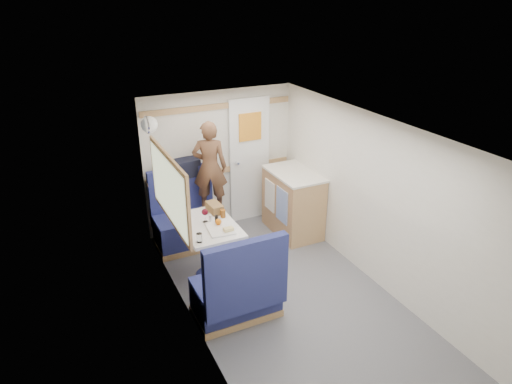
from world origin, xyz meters
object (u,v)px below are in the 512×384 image
pepper_grinder (216,220)px  tumbler_left (199,238)px  dinette_table (209,236)px  person (210,167)px  orange_fruit (218,222)px  wine_glass (205,213)px  tray (220,229)px  bench_far (188,224)px  bench_near (238,294)px  galley_counter (293,202)px  bread_loaf (215,208)px  dome_light (149,125)px  cheese_block (228,229)px  salt_grinder (210,218)px  duffel_bag (181,169)px  beer_glass (223,214)px

pepper_grinder → tumbler_left: bearing=-135.3°
dinette_table → person: person is taller
orange_fruit → person: bearing=74.7°
wine_glass → tumbler_left: wine_glass is taller
tray → bench_far: bearing=94.4°
bench_far → orange_fruit: (0.09, -0.96, 0.47)m
bench_far → tumbler_left: 1.32m
bench_near → galley_counter: bench_near is taller
bench_far → bread_loaf: bearing=-72.4°
bench_far → wine_glass: bench_far is taller
bench_near → bread_loaf: size_ratio=4.04×
dinette_table → dome_light: (-0.39, 0.85, 1.18)m
pepper_grinder → galley_counter: bearing=22.9°
cheese_block → wine_glass: 0.39m
bench_near → salt_grinder: (0.05, 0.92, 0.46)m
person → pepper_grinder: person is taller
bench_near → tray: size_ratio=2.86×
dome_light → pepper_grinder: (0.49, -0.88, -0.98)m
tumbler_left → person: bearing=64.3°
tumbler_left → salt_grinder: (0.27, 0.40, -0.01)m
duffel_bag → beer_glass: duffel_bag is taller
tray → pepper_grinder: size_ratio=3.56×
bench_far → bread_loaf: 0.78m
bread_loaf → dinette_table: bearing=-124.4°
bench_far → pepper_grinder: size_ratio=10.16×
beer_glass → tumbler_left: bearing=-135.9°
galley_counter → bread_loaf: (-1.28, -0.28, 0.31)m
duffel_bag → tray: bearing=-95.6°
bench_far → orange_fruit: size_ratio=14.63×
bench_near → duffel_bag: 2.11m
dinette_table → wine_glass: (-0.01, 0.06, 0.28)m
dinette_table → person: bearing=67.5°
duffel_bag → wine_glass: (-0.05, -1.06, -0.17)m
cheese_block → beer_glass: 0.38m
dinette_table → cheese_block: size_ratio=8.31×
person → dome_light: bearing=24.8°
dinette_table → galley_counter: size_ratio=1.00×
bench_far → duffel_bag: bearing=82.1°
tray → tumbler_left: bearing=-151.4°
dinette_table → pepper_grinder: bearing=-17.0°
dome_light → pepper_grinder: dome_light is taller
person → cheese_block: bearing=103.8°
galley_counter → cheese_block: size_ratio=8.31×
tumbler_left → beer_glass: (0.45, 0.44, -0.00)m
dinette_table → wine_glass: 0.28m
bench_near → beer_glass: 1.09m
pepper_grinder → tray: bearing=-95.7°
dome_light → orange_fruit: dome_light is taller
galley_counter → tray: 1.59m
wine_glass → beer_glass: (0.24, 0.02, -0.07)m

